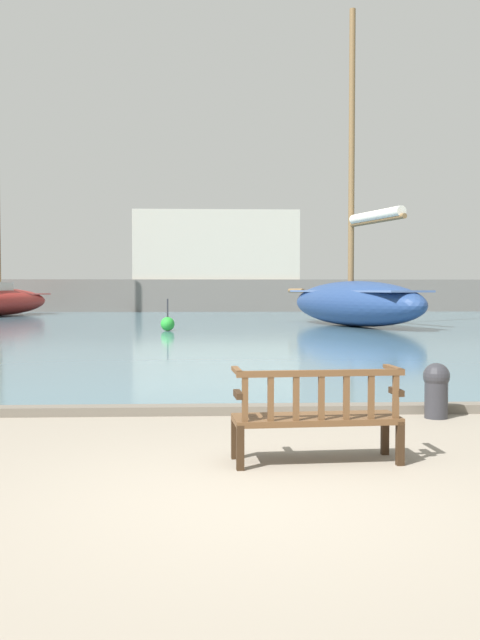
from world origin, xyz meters
name	(u,v)px	position (x,y,z in m)	size (l,w,h in m)	color
ground_plane	(255,498)	(0.00, 0.00, 0.00)	(160.00, 160.00, 0.00)	gray
harbor_water	(213,313)	(0.00, 44.00, 0.04)	(100.00, 80.00, 0.08)	slate
quay_edge_kerb	(236,410)	(0.00, 3.85, 0.06)	(40.00, 0.30, 0.12)	#675F54
park_bench	(317,414)	(0.67, 1.12, 0.47)	(1.63, 0.64, 0.92)	#322113
sailboat_distant_harbor	(354,300)	(5.98, 25.08, 1.23)	(5.62, 11.82, 13.69)	navy
mooring_bollard	(436,388)	(2.59, 3.42, 0.40)	(0.34, 0.34, 0.72)	#2D2D33
channel_buoy	(168,324)	(-1.92, 21.78, 0.36)	(0.54, 0.54, 1.24)	green
far_breakwater	(214,283)	(0.07, 46.28, 2.18)	(57.52, 2.40, 7.39)	#66605B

